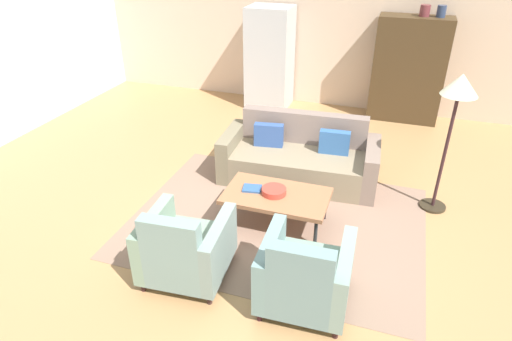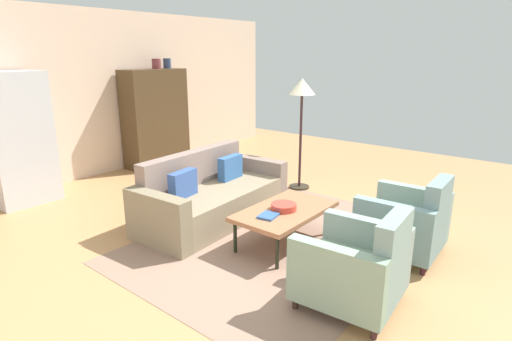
{
  "view_description": "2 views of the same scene",
  "coord_description": "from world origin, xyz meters",
  "px_view_note": "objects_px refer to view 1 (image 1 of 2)",
  "views": [
    {
      "loc": [
        1.25,
        -4.02,
        3.12
      ],
      "look_at": [
        -0.19,
        0.26,
        0.59
      ],
      "focal_mm": 30.92,
      "sensor_mm": 36.0,
      "label": 1
    },
    {
      "loc": [
        -3.42,
        -2.33,
        2.09
      ],
      "look_at": [
        0.34,
        0.71,
        0.7
      ],
      "focal_mm": 28.83,
      "sensor_mm": 36.0,
      "label": 2
    }
  ],
  "objects_px": {
    "armchair_left": "(184,250)",
    "cabinet": "(408,70)",
    "couch": "(300,158)",
    "refrigerator": "(270,58)",
    "armchair_right": "(304,278)",
    "coffee_table": "(276,197)",
    "fruit_bowl": "(274,191)",
    "floor_lamp": "(458,98)",
    "vase_tall": "(425,11)",
    "book_stack": "(252,188)",
    "vase_round": "(441,11)"
  },
  "relations": [
    {
      "from": "armchair_left",
      "to": "cabinet",
      "type": "relative_size",
      "value": 0.49
    },
    {
      "from": "couch",
      "to": "refrigerator",
      "type": "distance_m",
      "value": 2.92
    },
    {
      "from": "refrigerator",
      "to": "armchair_right",
      "type": "bearing_deg",
      "value": -69.52
    },
    {
      "from": "coffee_table",
      "to": "refrigerator",
      "type": "height_order",
      "value": "refrigerator"
    },
    {
      "from": "fruit_bowl",
      "to": "refrigerator",
      "type": "height_order",
      "value": "refrigerator"
    },
    {
      "from": "floor_lamp",
      "to": "armchair_left",
      "type": "bearing_deg",
      "value": -138.07
    },
    {
      "from": "cabinet",
      "to": "refrigerator",
      "type": "bearing_deg",
      "value": -177.6
    },
    {
      "from": "coffee_table",
      "to": "fruit_bowl",
      "type": "bearing_deg",
      "value": 180.0
    },
    {
      "from": "armchair_right",
      "to": "vase_tall",
      "type": "bearing_deg",
      "value": 79.32
    },
    {
      "from": "armchair_right",
      "to": "cabinet",
      "type": "xyz_separation_m",
      "value": [
        0.65,
        5.03,
        0.56
      ]
    },
    {
      "from": "armchair_right",
      "to": "book_stack",
      "type": "bearing_deg",
      "value": 125.29
    },
    {
      "from": "vase_tall",
      "to": "vase_round",
      "type": "relative_size",
      "value": 0.98
    },
    {
      "from": "refrigerator",
      "to": "book_stack",
      "type": "bearing_deg",
      "value": -75.95
    },
    {
      "from": "cabinet",
      "to": "vase_tall",
      "type": "bearing_deg",
      "value": -2.71
    },
    {
      "from": "fruit_bowl",
      "to": "vase_round",
      "type": "xyz_separation_m",
      "value": [
        1.63,
        3.86,
        1.44
      ]
    },
    {
      "from": "armchair_right",
      "to": "vase_tall",
      "type": "relative_size",
      "value": 4.84
    },
    {
      "from": "coffee_table",
      "to": "cabinet",
      "type": "xyz_separation_m",
      "value": [
        1.25,
        3.87,
        0.52
      ]
    },
    {
      "from": "cabinet",
      "to": "refrigerator",
      "type": "relative_size",
      "value": 0.97
    },
    {
      "from": "couch",
      "to": "armchair_left",
      "type": "relative_size",
      "value": 2.45
    },
    {
      "from": "couch",
      "to": "refrigerator",
      "type": "bearing_deg",
      "value": -67.99
    },
    {
      "from": "cabinet",
      "to": "book_stack",
      "type": "bearing_deg",
      "value": -111.95
    },
    {
      "from": "couch",
      "to": "fruit_bowl",
      "type": "xyz_separation_m",
      "value": [
        -0.03,
        -1.19,
        0.16
      ]
    },
    {
      "from": "fruit_bowl",
      "to": "floor_lamp",
      "type": "distance_m",
      "value": 2.28
    },
    {
      "from": "couch",
      "to": "cabinet",
      "type": "relative_size",
      "value": 1.2
    },
    {
      "from": "couch",
      "to": "vase_tall",
      "type": "bearing_deg",
      "value": -120.51
    },
    {
      "from": "coffee_table",
      "to": "armchair_left",
      "type": "relative_size",
      "value": 1.36
    },
    {
      "from": "vase_round",
      "to": "coffee_table",
      "type": "bearing_deg",
      "value": -112.56
    },
    {
      "from": "coffee_table",
      "to": "cabinet",
      "type": "bearing_deg",
      "value": 72.02
    },
    {
      "from": "book_stack",
      "to": "armchair_right",
      "type": "bearing_deg",
      "value": -52.53
    },
    {
      "from": "cabinet",
      "to": "refrigerator",
      "type": "height_order",
      "value": "refrigerator"
    },
    {
      "from": "fruit_bowl",
      "to": "refrigerator",
      "type": "bearing_deg",
      "value": 107.8
    },
    {
      "from": "armchair_left",
      "to": "book_stack",
      "type": "relative_size",
      "value": 3.64
    },
    {
      "from": "armchair_left",
      "to": "book_stack",
      "type": "height_order",
      "value": "armchair_left"
    },
    {
      "from": "book_stack",
      "to": "cabinet",
      "type": "distance_m",
      "value": 4.18
    },
    {
      "from": "couch",
      "to": "book_stack",
      "type": "relative_size",
      "value": 8.91
    },
    {
      "from": "fruit_bowl",
      "to": "refrigerator",
      "type": "distance_m",
      "value": 3.98
    },
    {
      "from": "armchair_right",
      "to": "book_stack",
      "type": "distance_m",
      "value": 1.48
    },
    {
      "from": "couch",
      "to": "fruit_bowl",
      "type": "distance_m",
      "value": 1.2
    },
    {
      "from": "vase_round",
      "to": "floor_lamp",
      "type": "bearing_deg",
      "value": -86.58
    },
    {
      "from": "couch",
      "to": "armchair_left",
      "type": "height_order",
      "value": "armchair_left"
    },
    {
      "from": "vase_round",
      "to": "floor_lamp",
      "type": "relative_size",
      "value": 0.11
    },
    {
      "from": "armchair_left",
      "to": "book_stack",
      "type": "distance_m",
      "value": 1.22
    },
    {
      "from": "couch",
      "to": "fruit_bowl",
      "type": "height_order",
      "value": "couch"
    },
    {
      "from": "vase_round",
      "to": "refrigerator",
      "type": "distance_m",
      "value": 3.0
    },
    {
      "from": "fruit_bowl",
      "to": "floor_lamp",
      "type": "xyz_separation_m",
      "value": [
        1.81,
        0.96,
        1.0
      ]
    },
    {
      "from": "vase_tall",
      "to": "armchair_right",
      "type": "bearing_deg",
      "value": -98.5
    },
    {
      "from": "couch",
      "to": "vase_round",
      "type": "relative_size",
      "value": 11.55
    },
    {
      "from": "couch",
      "to": "fruit_bowl",
      "type": "bearing_deg",
      "value": 85.22
    },
    {
      "from": "coffee_table",
      "to": "vase_tall",
      "type": "xyz_separation_m",
      "value": [
        1.35,
        3.86,
        1.51
      ]
    },
    {
      "from": "armchair_left",
      "to": "armchair_right",
      "type": "relative_size",
      "value": 1.0
    }
  ]
}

